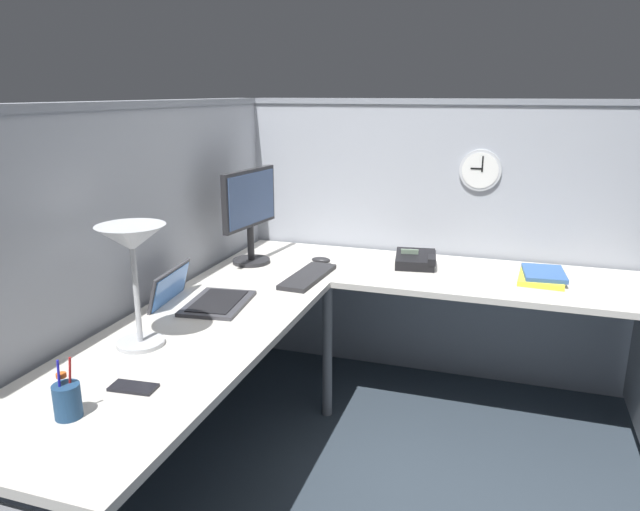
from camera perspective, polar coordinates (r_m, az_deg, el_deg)
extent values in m
plane|color=#2D3842|center=(2.99, 2.80, -17.12)|extent=(6.80, 6.80, 0.00)
cube|color=#999EA8|center=(2.69, -17.33, -3.26)|extent=(2.57, 0.10, 1.55)
cube|color=gray|center=(2.56, -18.80, 13.73)|extent=(2.57, 0.12, 0.03)
cube|color=#999EA8|center=(3.42, 11.14, 1.15)|extent=(0.10, 2.37, 1.55)
cube|color=gray|center=(3.32, 11.88, 14.47)|extent=(0.12, 2.37, 0.03)
cube|color=beige|center=(2.50, -9.80, -5.66)|extent=(2.35, 0.66, 0.03)
cube|color=beige|center=(3.03, 16.49, -2.27)|extent=(0.66, 1.49, 0.03)
cylinder|color=slate|center=(2.99, 0.72, -9.38)|extent=(0.05, 0.05, 0.70)
cylinder|color=#232326|center=(3.16, -6.70, -0.53)|extent=(0.20, 0.20, 0.02)
cylinder|color=#232326|center=(3.13, -6.75, 1.22)|extent=(0.04, 0.04, 0.20)
cube|color=#232326|center=(3.08, -6.90, 5.55)|extent=(0.46, 0.09, 0.30)
cube|color=#384C72|center=(3.07, -6.61, 5.53)|extent=(0.42, 0.06, 0.26)
cube|color=#38383D|center=(2.56, -9.91, -4.59)|extent=(0.37, 0.28, 0.02)
cube|color=black|center=(2.56, -9.92, -4.38)|extent=(0.31, 0.21, 0.00)
cube|color=#38383D|center=(2.64, -14.54, -3.43)|extent=(0.35, 0.11, 0.22)
cube|color=#4C84D8|center=(2.64, -14.38, -3.44)|extent=(0.31, 0.09, 0.18)
cube|color=#232326|center=(2.87, -1.18, -2.06)|extent=(0.44, 0.17, 0.02)
ellipsoid|color=#232326|center=(3.13, 0.10, -0.45)|extent=(0.06, 0.10, 0.03)
cylinder|color=#B7BABF|center=(2.24, -17.06, -8.14)|extent=(0.17, 0.17, 0.02)
cylinder|color=#B7BABF|center=(2.17, -17.46, -3.49)|extent=(0.02, 0.02, 0.38)
cone|color=#B7BABF|center=(2.12, -17.90, 1.64)|extent=(0.24, 0.24, 0.09)
cylinder|color=navy|center=(1.83, -23.38, -12.87)|extent=(0.08, 0.08, 0.10)
cylinder|color=#1E1EB2|center=(1.80, -24.05, -11.14)|extent=(0.01, 0.01, 0.13)
cylinder|color=#B21E1E|center=(1.81, -23.17, -10.91)|extent=(0.01, 0.02, 0.13)
cylinder|color=#D8591E|center=(1.81, -23.89, -10.62)|extent=(0.03, 0.03, 0.01)
cube|color=black|center=(1.94, -17.71, -12.13)|extent=(0.08, 0.15, 0.01)
cube|color=black|center=(3.09, 9.25, -0.52)|extent=(0.21, 0.22, 0.10)
cube|color=#8CA58C|center=(3.08, 8.72, 0.23)|extent=(0.03, 0.09, 0.04)
cube|color=black|center=(3.09, 10.84, -0.24)|extent=(0.19, 0.06, 0.04)
cube|color=yellow|center=(3.04, 20.76, -2.07)|extent=(0.29, 0.23, 0.02)
cube|color=#335999|center=(3.05, 20.97, -1.61)|extent=(0.27, 0.21, 0.02)
cylinder|color=#B7BABF|center=(3.27, 15.34, 8.02)|extent=(0.03, 0.22, 0.22)
cylinder|color=white|center=(3.26, 15.33, 7.98)|extent=(0.00, 0.19, 0.19)
cube|color=black|center=(3.25, 14.98, 8.18)|extent=(0.00, 0.06, 0.01)
cube|color=black|center=(3.25, 15.55, 8.57)|extent=(0.00, 0.01, 0.08)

